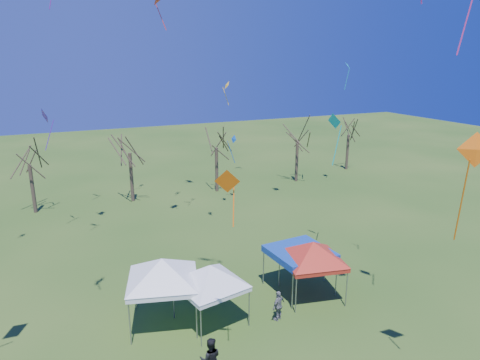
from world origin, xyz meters
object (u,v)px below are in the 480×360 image
(tree_3, at_px, (216,132))
(tree_1, at_px, (27,147))
(tent_white_mid, at_px, (210,269))
(person_grey, at_px, (278,305))
(tent_blue, at_px, (300,253))
(tent_red, at_px, (313,246))
(tent_white_west, at_px, (162,263))
(tree_4, at_px, (298,126))
(tree_5, at_px, (349,122))
(person_dark, at_px, (210,359))
(tree_2, at_px, (128,135))

(tree_3, bearing_deg, tree_1, 177.94)
(tent_white_mid, height_order, person_grey, tent_white_mid)
(tree_1, distance_m, tent_blue, 25.27)
(tent_white_mid, xyz_separation_m, tent_red, (6.04, 0.07, 0.11))
(tent_white_mid, bearing_deg, tent_blue, 9.36)
(tent_white_west, bearing_deg, tree_4, 45.19)
(tree_1, bearing_deg, tent_red, -56.02)
(tree_5, relative_size, tent_white_west, 1.65)
(person_dark, bearing_deg, tree_5, -117.43)
(tree_2, distance_m, person_dark, 25.62)
(tree_3, bearing_deg, tree_2, 177.73)
(tent_white_west, bearing_deg, person_grey, -21.55)
(tent_red, bearing_deg, tree_5, 48.86)
(tree_4, height_order, person_dark, tree_4)
(tree_3, xyz_separation_m, person_grey, (-5.13, -22.16, -5.26))
(tree_1, relative_size, person_dark, 3.98)
(tree_1, height_order, tree_5, tree_1)
(tree_4, bearing_deg, tent_white_mid, -130.22)
(tree_1, bearing_deg, tree_3, -2.06)
(tent_white_mid, distance_m, tent_blue, 5.88)
(tree_2, relative_size, tree_4, 1.04)
(tree_2, relative_size, tree_5, 1.10)
(tent_white_mid, height_order, tent_red, tent_red)
(tree_5, xyz_separation_m, tent_blue, (-20.28, -22.02, -3.41))
(tree_1, bearing_deg, tree_2, -1.85)
(tree_4, relative_size, tree_5, 1.06)
(tree_2, relative_size, tent_white_mid, 1.99)
(tree_1, relative_size, person_grey, 4.61)
(tent_white_west, xyz_separation_m, person_dark, (0.77, -4.66, -2.38))
(person_dark, bearing_deg, person_grey, -132.99)
(tree_4, bearing_deg, tent_blue, -120.84)
(tree_4, distance_m, tent_white_west, 28.30)
(person_dark, bearing_deg, tent_white_mid, -92.12)
(tree_5, xyz_separation_m, tent_white_west, (-28.22, -22.05, -2.40))
(tent_white_mid, xyz_separation_m, person_dark, (-1.39, -3.73, -2.04))
(tent_white_west, bearing_deg, tent_red, -5.96)
(tree_4, relative_size, tent_white_west, 1.74)
(tree_3, relative_size, person_dark, 4.18)
(tree_1, distance_m, tree_5, 34.52)
(tree_1, distance_m, tree_4, 26.13)
(tent_white_mid, distance_m, tent_red, 6.04)
(person_grey, bearing_deg, tent_red, 176.78)
(tree_5, bearing_deg, person_grey, -133.34)
(tree_3, relative_size, tent_white_west, 1.75)
(tree_2, relative_size, person_dark, 4.32)
(tree_3, distance_m, person_grey, 23.34)
(person_dark, bearing_deg, tree_4, -109.39)
(tree_5, bearing_deg, tree_2, -176.30)
(tent_red, bearing_deg, person_grey, -155.55)
(tree_3, xyz_separation_m, tent_white_mid, (-8.36, -20.95, -3.09))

